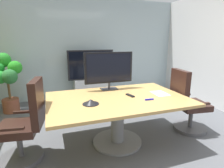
# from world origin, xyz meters

# --- Properties ---
(ground_plane) EXTENTS (6.72, 6.72, 0.00)m
(ground_plane) POSITION_xyz_m (0.00, 0.00, 0.00)
(ground_plane) COLOR #515459
(wall_back_glass_partition) EXTENTS (5.27, 0.10, 2.64)m
(wall_back_glass_partition) POSITION_xyz_m (0.00, 2.86, 1.32)
(wall_back_glass_partition) COLOR #9EB2B7
(wall_back_glass_partition) RESTS_ON ground
(conference_table) EXTENTS (2.02, 1.32, 0.73)m
(conference_table) POSITION_xyz_m (-0.10, 0.24, 0.57)
(conference_table) COLOR #B2894C
(conference_table) RESTS_ON ground
(office_chair_left) EXTENTS (0.63, 0.61, 1.09)m
(office_chair_left) POSITION_xyz_m (-1.38, 0.24, 0.46)
(office_chair_left) COLOR #4C4C51
(office_chair_left) RESTS_ON ground
(office_chair_right) EXTENTS (0.62, 0.60, 1.09)m
(office_chair_right) POSITION_xyz_m (1.17, 0.21, 0.46)
(office_chair_right) COLOR #4C4C51
(office_chair_right) RESTS_ON ground
(tv_monitor) EXTENTS (0.84, 0.18, 0.64)m
(tv_monitor) POSITION_xyz_m (-0.07, 0.73, 1.09)
(tv_monitor) COLOR #333338
(tv_monitor) RESTS_ON conference_table
(wall_display_unit) EXTENTS (1.20, 0.36, 1.31)m
(wall_display_unit) POSITION_xyz_m (0.02, 2.50, 0.44)
(wall_display_unit) COLOR #B7BABC
(wall_display_unit) RESTS_ON ground
(potted_plant) EXTENTS (0.57, 0.72, 1.29)m
(potted_plant) POSITION_xyz_m (-1.87, 2.17, 0.78)
(potted_plant) COLOR brown
(potted_plant) RESTS_ON ground
(conference_phone) EXTENTS (0.22, 0.22, 0.07)m
(conference_phone) POSITION_xyz_m (-0.54, 0.09, 0.76)
(conference_phone) COLOR black
(conference_phone) RESTS_ON conference_table
(remote_control) EXTENTS (0.09, 0.18, 0.02)m
(remote_control) POSITION_xyz_m (0.11, 0.25, 0.74)
(remote_control) COLOR black
(remote_control) RESTS_ON conference_table
(whiteboard_marker) EXTENTS (0.13, 0.03, 0.02)m
(whiteboard_marker) POSITION_xyz_m (0.28, -0.02, 0.74)
(whiteboard_marker) COLOR #1919A5
(whiteboard_marker) RESTS_ON conference_table
(paper_notepad) EXTENTS (0.22, 0.31, 0.01)m
(paper_notepad) POSITION_xyz_m (0.61, 0.20, 0.74)
(paper_notepad) COLOR white
(paper_notepad) RESTS_ON conference_table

